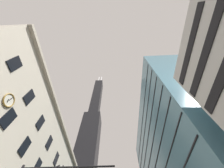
{
  "coord_description": "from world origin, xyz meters",
  "views": [
    {
      "loc": [
        1.25,
        -6.92,
        1.69
      ],
      "look_at": [
        0.52,
        10.46,
        32.9
      ],
      "focal_mm": 20.43,
      "sensor_mm": 36.0,
      "label": 1
    }
  ],
  "objects": [
    {
      "name": "dark_skyscraper",
      "position": [
        -21.73,
        84.3,
        56.65
      ],
      "size": [
        22.66,
        22.66,
        190.1
      ],
      "color": "black",
      "rests_on": "ground"
    },
    {
      "name": "glass_office_midrise",
      "position": [
        19.96,
        30.22,
        21.2
      ],
      "size": [
        18.02,
        48.93,
        42.4
      ],
      "color": "teal",
      "rests_on": "ground"
    }
  ]
}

